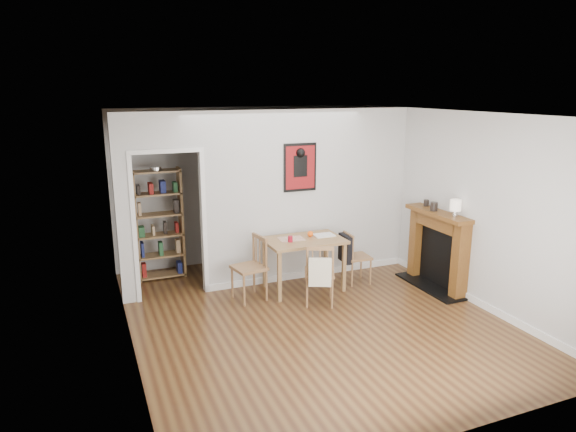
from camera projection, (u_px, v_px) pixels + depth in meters
name	position (u px, v px, depth m)	size (l,w,h in m)	color
ground	(312.00, 316.00, 6.69)	(5.20, 5.20, 0.00)	brown
room_shell	(281.00, 199.00, 7.62)	(5.20, 5.20, 5.20)	#B8B8B6
dining_table	(304.00, 245.00, 7.45)	(1.13, 0.72, 0.77)	olive
chair_left	(249.00, 268.00, 7.13)	(0.53, 0.53, 0.91)	#956845
chair_right	(356.00, 257.00, 7.77)	(0.47, 0.42, 0.80)	#956845
chair_front	(319.00, 273.00, 6.99)	(0.58, 0.61, 0.88)	#956845
bookshelf	(159.00, 225.00, 7.89)	(0.72, 0.29, 1.72)	olive
fireplace	(438.00, 247.00, 7.57)	(0.45, 1.25, 1.16)	brown
red_glass	(290.00, 239.00, 7.27)	(0.07, 0.07, 0.09)	maroon
orange_fruit	(310.00, 234.00, 7.53)	(0.09, 0.09, 0.09)	#FF5A0D
placemat	(291.00, 239.00, 7.43)	(0.36, 0.27, 0.00)	beige
notebook	(324.00, 235.00, 7.59)	(0.30, 0.22, 0.02)	silver
mantel_lamp	(456.00, 206.00, 7.08)	(0.15, 0.15, 0.24)	silver
ceramic_jar_a	(434.00, 207.00, 7.44)	(0.11, 0.11, 0.13)	black
ceramic_jar_b	(426.00, 203.00, 7.74)	(0.08, 0.08, 0.10)	black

